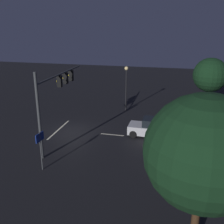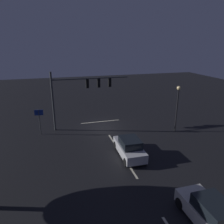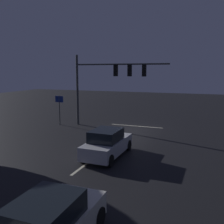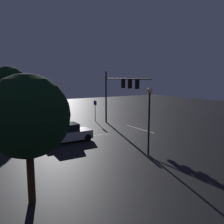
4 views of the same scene
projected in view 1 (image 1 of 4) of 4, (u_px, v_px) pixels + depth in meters
The scene contains 10 objects.
ground_plane at pixel (72, 131), 25.85m from camera, with size 80.00×80.00×0.00m, color black.
traffic_signal_assembly at pixel (56, 90), 22.19m from camera, with size 8.85×0.47×6.71m.
lane_dash_far at pixel (112, 135), 24.95m from camera, with size 2.20×0.16×0.01m, color beige.
lane_dash_mid at pixel (178, 141), 23.61m from camera, with size 2.20×0.16×0.01m, color beige.
stop_bar at pixel (59, 129), 26.16m from camera, with size 5.00×0.16×0.01m, color beige.
car_approaching at pixel (153, 128), 24.43m from camera, with size 1.99×4.41×1.70m.
street_lamp_left_kerb at pixel (126, 80), 30.79m from camera, with size 0.44×0.44×5.21m.
route_sign at pixel (40, 143), 18.44m from camera, with size 0.90×0.15×2.87m.
tree_left_near at pixel (210, 75), 30.64m from camera, with size 3.93×3.93×6.19m.
tree_right_near at pixel (203, 153), 11.06m from camera, with size 5.05×5.05×7.41m.
Camera 1 is at (22.31, 9.38, 10.04)m, focal length 42.79 mm.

